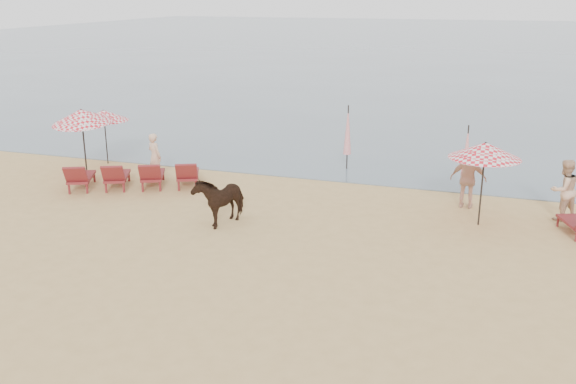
{
  "coord_description": "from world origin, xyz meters",
  "views": [
    {
      "loc": [
        5.42,
        -11.35,
        6.51
      ],
      "look_at": [
        0.0,
        5.0,
        1.1
      ],
      "focal_mm": 40.0,
      "sensor_mm": 36.0,
      "label": 1
    }
  ],
  "objects_px": {
    "umbrella_open_right": "(485,150)",
    "umbrella_closed_left": "(348,130)",
    "beachgoer_left": "(155,157)",
    "beachgoer_right_a": "(564,190)",
    "lounger_cluster_left": "(134,175)",
    "beachgoer_right_b": "(468,179)",
    "umbrella_closed_right": "(467,151)",
    "umbrella_open_left_a": "(104,115)",
    "umbrella_open_left_b": "(81,116)",
    "cow": "(220,199)"
  },
  "relations": [
    {
      "from": "umbrella_open_left_a",
      "to": "umbrella_open_left_b",
      "type": "height_order",
      "value": "umbrella_open_left_b"
    },
    {
      "from": "lounger_cluster_left",
      "to": "umbrella_closed_right",
      "type": "height_order",
      "value": "umbrella_closed_right"
    },
    {
      "from": "umbrella_open_left_b",
      "to": "beachgoer_right_a",
      "type": "relative_size",
      "value": 1.44
    },
    {
      "from": "umbrella_open_left_b",
      "to": "beachgoer_right_b",
      "type": "bearing_deg",
      "value": 0.3
    },
    {
      "from": "umbrella_open_left_b",
      "to": "cow",
      "type": "xyz_separation_m",
      "value": [
        6.48,
        -2.69,
        -1.56
      ]
    },
    {
      "from": "lounger_cluster_left",
      "to": "umbrella_closed_left",
      "type": "xyz_separation_m",
      "value": [
        6.37,
        4.72,
        1.04
      ]
    },
    {
      "from": "umbrella_open_left_b",
      "to": "umbrella_closed_right",
      "type": "height_order",
      "value": "umbrella_open_left_b"
    },
    {
      "from": "umbrella_open_right",
      "to": "umbrella_closed_right",
      "type": "height_order",
      "value": "umbrella_open_right"
    },
    {
      "from": "lounger_cluster_left",
      "to": "umbrella_open_left_a",
      "type": "distance_m",
      "value": 4.09
    },
    {
      "from": "lounger_cluster_left",
      "to": "beachgoer_right_b",
      "type": "relative_size",
      "value": 2.53
    },
    {
      "from": "umbrella_closed_left",
      "to": "umbrella_open_right",
      "type": "bearing_deg",
      "value": -43.08
    },
    {
      "from": "umbrella_open_left_a",
      "to": "umbrella_closed_right",
      "type": "xyz_separation_m",
      "value": [
        13.59,
        0.56,
        -0.51
      ]
    },
    {
      "from": "lounger_cluster_left",
      "to": "beachgoer_right_b",
      "type": "distance_m",
      "value": 11.09
    },
    {
      "from": "umbrella_closed_left",
      "to": "beachgoer_right_b",
      "type": "height_order",
      "value": "umbrella_closed_left"
    },
    {
      "from": "umbrella_open_left_a",
      "to": "umbrella_closed_left",
      "type": "height_order",
      "value": "umbrella_closed_left"
    },
    {
      "from": "umbrella_open_right",
      "to": "cow",
      "type": "distance_m",
      "value": 7.68
    },
    {
      "from": "umbrella_closed_left",
      "to": "umbrella_closed_right",
      "type": "height_order",
      "value": "umbrella_closed_left"
    },
    {
      "from": "umbrella_open_left_b",
      "to": "beachgoer_right_b",
      "type": "height_order",
      "value": "umbrella_open_left_b"
    },
    {
      "from": "umbrella_open_right",
      "to": "umbrella_closed_left",
      "type": "xyz_separation_m",
      "value": [
        -5.05,
        4.72,
        -0.71
      ]
    },
    {
      "from": "umbrella_closed_left",
      "to": "cow",
      "type": "distance_m",
      "value": 7.28
    },
    {
      "from": "umbrella_closed_right",
      "to": "beachgoer_left",
      "type": "xyz_separation_m",
      "value": [
        -10.63,
        -1.99,
        -0.56
      ]
    },
    {
      "from": "umbrella_open_left_b",
      "to": "beachgoer_left",
      "type": "distance_m",
      "value": 2.91
    },
    {
      "from": "lounger_cluster_left",
      "to": "umbrella_open_left_b",
      "type": "bearing_deg",
      "value": 143.07
    },
    {
      "from": "beachgoer_right_b",
      "to": "beachgoer_right_a",
      "type": "bearing_deg",
      "value": 177.43
    },
    {
      "from": "umbrella_closed_right",
      "to": "beachgoer_right_b",
      "type": "relative_size",
      "value": 1.23
    },
    {
      "from": "umbrella_closed_right",
      "to": "umbrella_open_left_a",
      "type": "bearing_deg",
      "value": -177.63
    },
    {
      "from": "umbrella_open_left_b",
      "to": "umbrella_closed_left",
      "type": "relative_size",
      "value": 1.07
    },
    {
      "from": "lounger_cluster_left",
      "to": "umbrella_open_left_b",
      "type": "height_order",
      "value": "umbrella_open_left_b"
    },
    {
      "from": "cow",
      "to": "umbrella_open_left_b",
      "type": "bearing_deg",
      "value": 171.51
    },
    {
      "from": "cow",
      "to": "beachgoer_left",
      "type": "distance_m",
      "value": 5.27
    },
    {
      "from": "umbrella_closed_left",
      "to": "beachgoer_right_b",
      "type": "distance_m",
      "value": 5.66
    },
    {
      "from": "lounger_cluster_left",
      "to": "beachgoer_right_a",
      "type": "relative_size",
      "value": 2.58
    },
    {
      "from": "umbrella_open_left_a",
      "to": "beachgoer_right_b",
      "type": "height_order",
      "value": "umbrella_open_left_a"
    },
    {
      "from": "umbrella_closed_right",
      "to": "umbrella_open_left_b",
      "type": "bearing_deg",
      "value": -168.48
    },
    {
      "from": "umbrella_closed_right",
      "to": "umbrella_open_right",
      "type": "bearing_deg",
      "value": -78.79
    },
    {
      "from": "umbrella_open_right",
      "to": "beachgoer_left",
      "type": "height_order",
      "value": "umbrella_open_right"
    },
    {
      "from": "beachgoer_left",
      "to": "umbrella_closed_left",
      "type": "bearing_deg",
      "value": -124.04
    },
    {
      "from": "umbrella_open_left_b",
      "to": "cow",
      "type": "relative_size",
      "value": 1.53
    },
    {
      "from": "lounger_cluster_left",
      "to": "umbrella_closed_right",
      "type": "relative_size",
      "value": 2.05
    },
    {
      "from": "umbrella_open_right",
      "to": "umbrella_closed_right",
      "type": "distance_m",
      "value": 3.34
    },
    {
      "from": "umbrella_open_left_a",
      "to": "beachgoer_left",
      "type": "bearing_deg",
      "value": -24.66
    },
    {
      "from": "lounger_cluster_left",
      "to": "beachgoer_left",
      "type": "xyz_separation_m",
      "value": [
        0.16,
        1.18,
        0.37
      ]
    },
    {
      "from": "umbrella_open_left_a",
      "to": "beachgoer_right_b",
      "type": "distance_m",
      "value": 13.86
    },
    {
      "from": "cow",
      "to": "umbrella_closed_right",
      "type": "bearing_deg",
      "value": 53.17
    },
    {
      "from": "umbrella_open_left_b",
      "to": "beachgoer_right_b",
      "type": "xyz_separation_m",
      "value": [
        13.26,
        0.98,
        -1.36
      ]
    },
    {
      "from": "umbrella_open_left_a",
      "to": "umbrella_open_left_b",
      "type": "xyz_separation_m",
      "value": [
        0.52,
        -2.1,
        0.37
      ]
    },
    {
      "from": "lounger_cluster_left",
      "to": "beachgoer_right_a",
      "type": "xyz_separation_m",
      "value": [
        13.72,
        1.26,
        0.44
      ]
    },
    {
      "from": "umbrella_open_right",
      "to": "umbrella_closed_right",
      "type": "xyz_separation_m",
      "value": [
        -0.63,
        3.18,
        -0.81
      ]
    },
    {
      "from": "beachgoer_left",
      "to": "beachgoer_right_a",
      "type": "distance_m",
      "value": 13.56
    },
    {
      "from": "umbrella_open_right",
      "to": "beachgoer_right_b",
      "type": "bearing_deg",
      "value": 105.48
    }
  ]
}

